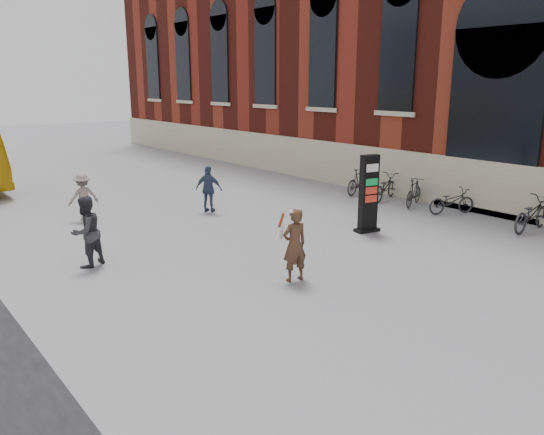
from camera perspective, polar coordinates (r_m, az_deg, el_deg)
ground at (r=12.22m, az=-1.18°, el=-6.29°), size 100.00×100.00×0.00m
info_pylon at (r=15.75m, az=10.34°, el=2.53°), size 0.79×0.50×2.29m
woman at (r=11.69m, az=2.41°, el=-2.88°), size 0.68×0.64×1.65m
pedestrian_a at (r=13.34m, az=-19.37°, el=-1.46°), size 1.03×0.93×1.72m
pedestrian_b at (r=18.06m, az=-19.64°, el=2.13°), size 0.97×0.57×1.49m
pedestrian_c at (r=18.11m, az=-6.81°, el=3.06°), size 0.87×0.98×1.59m
bike_2 at (r=17.50m, az=26.14°, el=0.35°), size 1.98×0.71×1.04m
bike_4 at (r=18.77m, az=18.75°, el=1.68°), size 1.76×1.21×0.87m
bike_5 at (r=19.61m, az=15.01°, el=2.64°), size 1.71×1.01×0.99m
bike_6 at (r=20.39m, az=12.08°, el=3.23°), size 1.97×1.20×0.98m
bike_7 at (r=21.21m, az=9.41°, el=3.86°), size 1.77×0.77×1.03m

